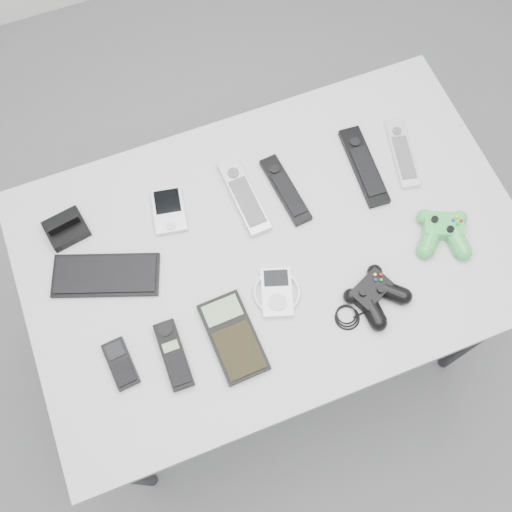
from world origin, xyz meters
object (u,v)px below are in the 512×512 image
object	(u,v)px
remote_silver_a	(244,196)
controller_green	(443,231)
remote_black_b	(364,166)
remote_black_a	(285,190)
pda	(169,211)
calculator	(233,337)
pda_keyboard	(106,275)
controller_black	(375,294)
remote_silver_b	(402,153)
desk	(273,257)
cordless_handset	(174,355)
mobile_phone	(121,364)
mp3_player	(277,292)

from	to	relation	value
remote_silver_a	controller_green	size ratio (longest dim) A/B	1.56
remote_black_b	remote_black_a	bearing A→B (deg)	-178.38
pda	calculator	size ratio (longest dim) A/B	0.60
pda_keyboard	controller_black	world-z (taller)	controller_black
remote_silver_b	controller_green	world-z (taller)	controller_green
desk	pda_keyboard	world-z (taller)	pda_keyboard
remote_silver_a	cordless_handset	xyz separation A→B (m)	(-0.27, -0.30, 0.00)
pda	remote_silver_a	world-z (taller)	remote_silver_a
mobile_phone	calculator	xyz separation A→B (m)	(0.24, -0.03, 0.00)
pda	calculator	xyz separation A→B (m)	(0.03, -0.33, 0.00)
pda_keyboard	remote_black_a	size ratio (longest dim) A/B	1.25
pda_keyboard	remote_silver_a	xyz separation A→B (m)	(0.35, 0.07, 0.00)
calculator	pda_keyboard	bearing A→B (deg)	130.23
remote_silver_b	controller_black	size ratio (longest dim) A/B	0.92
cordless_handset	mp3_player	size ratio (longest dim) A/B	1.33
desk	mp3_player	size ratio (longest dim) A/B	10.21
remote_silver_a	desk	bearing A→B (deg)	-85.25
pda	mobile_phone	distance (m)	0.37
controller_black	mobile_phone	bearing A→B (deg)	150.42
pda	mp3_player	size ratio (longest dim) A/B	1.01
pda_keyboard	remote_black_a	distance (m)	0.46
desk	pda	size ratio (longest dim) A/B	10.08
remote_black_a	controller_black	distance (m)	0.32
remote_silver_a	controller_black	xyz separation A→B (m)	(0.18, -0.33, 0.01)
cordless_handset	calculator	xyz separation A→B (m)	(0.13, -0.01, -0.00)
pda	remote_silver_b	size ratio (longest dim) A/B	0.59
remote_silver_b	desk	bearing A→B (deg)	-150.62
pda_keyboard	remote_black_a	world-z (taller)	remote_black_a
remote_silver_b	controller_green	distance (m)	0.22
remote_black_b	controller_black	world-z (taller)	controller_black
calculator	mp3_player	size ratio (longest dim) A/B	1.69
pda_keyboard	remote_silver_a	size ratio (longest dim) A/B	1.15
cordless_handset	remote_black_b	bearing A→B (deg)	26.32
remote_silver_a	remote_black_b	bearing A→B (deg)	-8.24
calculator	cordless_handset	bearing A→B (deg)	173.98
mobile_phone	controller_green	world-z (taller)	controller_green
mobile_phone	mp3_player	xyz separation A→B (m)	(0.36, 0.03, 0.00)
controller_green	mp3_player	bearing A→B (deg)	-156.78
remote_black_b	controller_black	xyz separation A→B (m)	(-0.12, -0.30, 0.01)
pda	controller_green	world-z (taller)	controller_green
pda	mp3_player	distance (m)	0.32
remote_silver_a	mobile_phone	world-z (taller)	remote_silver_a
remote_silver_a	remote_black_b	size ratio (longest dim) A/B	0.96
mobile_phone	controller_black	world-z (taller)	controller_black
mp3_player	remote_black_b	bearing A→B (deg)	53.28
mp3_player	controller_black	world-z (taller)	controller_black
remote_silver_a	calculator	bearing A→B (deg)	-117.46
calculator	controller_green	xyz separation A→B (m)	(0.53, 0.05, 0.01)
mp3_player	controller_green	distance (m)	0.40
mp3_player	controller_green	size ratio (longest dim) A/B	0.84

